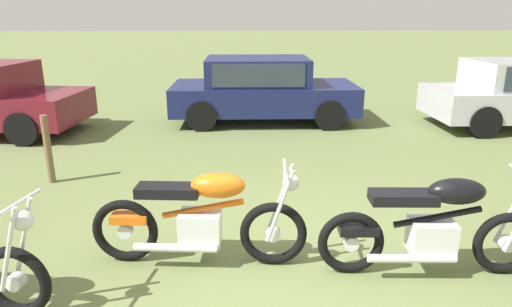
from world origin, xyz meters
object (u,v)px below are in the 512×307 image
(motorcycle_black, at_px, (433,227))
(motorcycle_orange, at_px, (201,218))
(fence_post_wooden, at_px, (48,149))
(car_navy, at_px, (261,86))

(motorcycle_black, bearing_deg, motorcycle_orange, 175.43)
(motorcycle_black, bearing_deg, fence_post_wooden, 152.76)
(car_navy, xyz_separation_m, fence_post_wooden, (-3.27, -3.80, -0.30))
(car_navy, bearing_deg, motorcycle_orange, -97.68)
(motorcycle_orange, bearing_deg, motorcycle_black, -2.47)
(motorcycle_orange, relative_size, fence_post_wooden, 2.11)
(motorcycle_black, height_order, fence_post_wooden, motorcycle_black)
(car_navy, height_order, fence_post_wooden, car_navy)
(motorcycle_orange, xyz_separation_m, car_navy, (0.91, 6.14, 0.32))
(motorcycle_black, relative_size, car_navy, 0.51)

